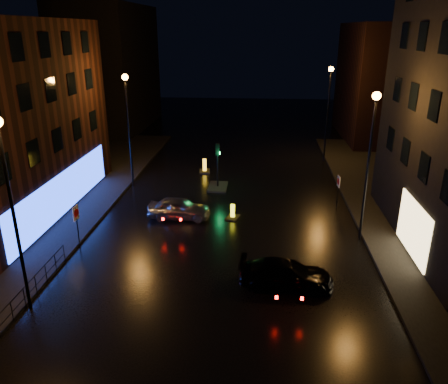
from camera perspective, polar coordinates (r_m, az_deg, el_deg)
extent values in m
plane|color=black|center=(20.70, -1.30, -12.77)|extent=(120.00, 120.00, 0.00)
cube|color=black|center=(31.87, -25.55, -2.34)|extent=(12.00, 44.00, 0.15)
cube|color=black|center=(55.36, -14.60, 15.37)|extent=(8.00, 16.00, 14.00)
cube|color=black|center=(51.20, 20.17, 13.29)|extent=(8.00, 14.00, 12.00)
cylinder|color=black|center=(19.49, -25.59, -3.82)|extent=(0.14, 0.14, 8.00)
cylinder|color=black|center=(33.50, -12.25, 7.35)|extent=(0.14, 0.14, 8.00)
cylinder|color=black|center=(32.85, -12.79, 14.16)|extent=(0.20, 0.20, 0.25)
sphere|color=orange|center=(32.84, -12.81, 14.42)|extent=(0.44, 0.44, 0.44)
cylinder|color=black|center=(25.05, 18.21, 2.37)|extent=(0.14, 0.14, 8.00)
cylinder|color=black|center=(24.17, 19.27, 11.41)|extent=(0.20, 0.20, 0.25)
sphere|color=orange|center=(24.15, 19.31, 11.76)|extent=(0.44, 0.44, 0.44)
cylinder|color=black|center=(40.32, 13.32, 9.45)|extent=(0.14, 0.14, 8.00)
cylinder|color=black|center=(39.79, 13.81, 15.10)|extent=(0.20, 0.20, 0.25)
sphere|color=orange|center=(39.77, 13.82, 15.32)|extent=(0.44, 0.44, 0.44)
cube|color=black|center=(33.33, -0.82, 0.69)|extent=(1.40, 2.40, 0.12)
cylinder|color=black|center=(32.90, -0.83, 2.89)|extent=(0.12, 0.12, 2.80)
cube|color=black|center=(32.45, -0.84, 5.58)|extent=(0.28, 0.22, 0.90)
cylinder|color=#0CFF59|center=(32.51, -0.59, 5.10)|extent=(0.05, 0.18, 0.18)
cylinder|color=black|center=(21.65, -23.54, -10.06)|extent=(0.05, 6.00, 0.05)
cylinder|color=black|center=(21.88, -23.36, -11.12)|extent=(0.04, 6.00, 0.04)
cylinder|color=black|center=(21.88, -23.36, -11.12)|extent=(0.04, 0.04, 1.00)
cylinder|color=black|center=(24.19, -20.15, -7.54)|extent=(0.04, 0.04, 1.00)
imported|color=#AFB1B7|center=(27.89, -5.86, -2.12)|extent=(3.98, 1.61, 1.35)
imported|color=black|center=(20.91, 8.12, -10.57)|extent=(4.46, 1.98, 1.27)
cube|color=black|center=(28.01, 1.13, -3.32)|extent=(0.97, 1.22, 0.09)
cube|color=yellow|center=(27.83, 1.14, -2.49)|extent=(0.28, 0.22, 0.89)
cube|color=black|center=(27.83, 1.14, -2.49)|extent=(0.26, 0.09, 0.53)
cube|color=black|center=(37.04, -2.54, 2.72)|extent=(1.03, 1.41, 0.11)
cube|color=yellow|center=(36.88, -2.55, 3.53)|extent=(0.33, 0.23, 1.09)
cube|color=black|center=(36.88, -2.55, 3.53)|extent=(0.33, 0.06, 0.65)
cylinder|color=black|center=(25.24, -18.58, -4.41)|extent=(0.06, 0.06, 2.37)
cube|color=silver|center=(24.91, -18.80, -2.61)|extent=(0.10, 0.59, 0.81)
cylinder|color=#B20C0C|center=(24.89, -18.73, -2.62)|extent=(0.06, 0.47, 0.47)
cylinder|color=black|center=(30.11, 14.62, -0.10)|extent=(0.06, 0.06, 2.20)
cube|color=silver|center=(29.85, 14.76, 1.34)|extent=(0.11, 0.55, 0.75)
cylinder|color=#B20C0C|center=(29.84, 14.70, 1.34)|extent=(0.07, 0.44, 0.44)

